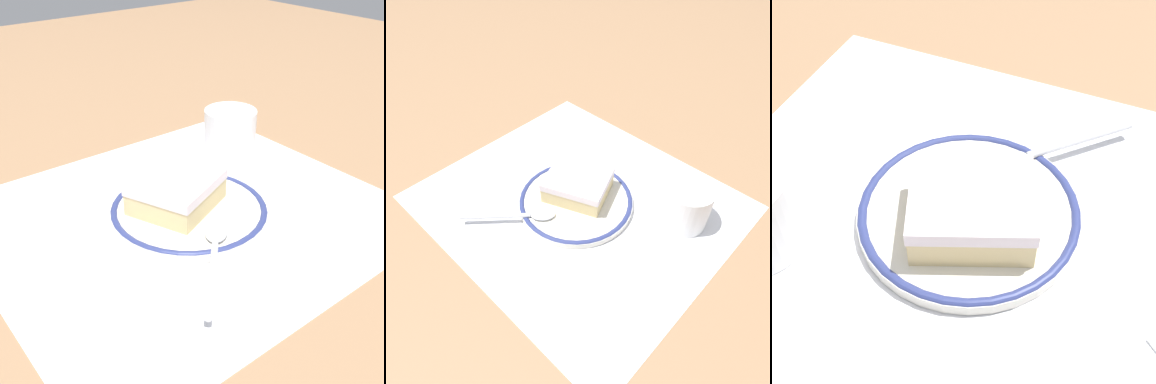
# 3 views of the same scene
# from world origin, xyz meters

# --- Properties ---
(ground_plane) EXTENTS (2.40, 2.40, 0.00)m
(ground_plane) POSITION_xyz_m (0.00, 0.00, 0.00)
(ground_plane) COLOR #9E7551
(placemat) EXTENTS (0.48, 0.42, 0.00)m
(placemat) POSITION_xyz_m (0.00, 0.00, 0.00)
(placemat) COLOR white
(placemat) RESTS_ON ground_plane
(plate) EXTENTS (0.19, 0.19, 0.01)m
(plate) POSITION_xyz_m (-0.00, 0.01, 0.01)
(plate) COLOR silver
(plate) RESTS_ON placemat
(cake_slice) EXTENTS (0.12, 0.12, 0.04)m
(cake_slice) POSITION_xyz_m (0.01, -0.01, 0.03)
(cake_slice) COLOR beige
(cake_slice) RESTS_ON plate
(spoon) EXTENTS (0.12, 0.12, 0.01)m
(spoon) POSITION_xyz_m (0.03, 0.09, 0.02)
(spoon) COLOR silver
(spoon) RESTS_ON plate
(napkin) EXTENTS (0.10, 0.12, 0.00)m
(napkin) POSITION_xyz_m (-0.11, 0.14, 0.00)
(napkin) COLOR white
(napkin) RESTS_ON placemat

